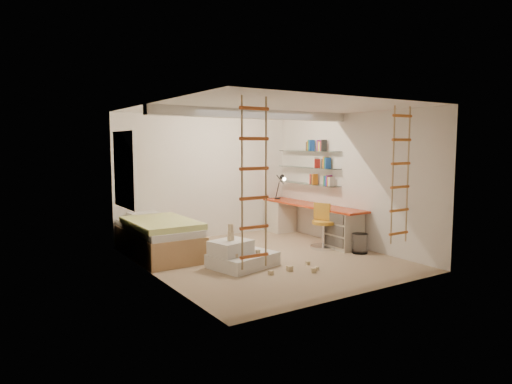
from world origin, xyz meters
TOP-DOWN VIEW (x-y plane):
  - floor at (0.00, 0.00)m, footprint 4.50×4.50m
  - ceiling_beam at (0.00, 0.30)m, footprint 4.00×0.18m
  - window_frame at (-1.97, 1.50)m, footprint 0.06×1.15m
  - window_blind at (-1.93, 1.50)m, footprint 0.02×1.00m
  - rope_ladder_left at (-1.35, -1.75)m, footprint 0.41×0.04m
  - rope_ladder_right at (1.35, -1.75)m, footprint 0.41×0.04m
  - waste_bin at (1.69, -0.60)m, footprint 0.29×0.29m
  - desk at (1.72, 0.86)m, footprint 0.56×2.80m
  - shelves at (1.87, 1.13)m, footprint 0.25×1.80m
  - bed at (-1.48, 1.23)m, footprint 1.02×2.00m
  - task_lamp at (1.67, 1.82)m, footprint 0.14×0.36m
  - swivel_chair at (1.40, 0.07)m, footprint 0.66×0.66m
  - play_platform at (-0.64, -0.20)m, footprint 1.15×0.99m
  - toy_blocks at (-0.32, -0.56)m, footprint 1.27×1.09m
  - books at (1.87, 1.13)m, footprint 0.14×0.64m

SIDE VIEW (x-z plane):
  - floor at x=0.00m, z-range 0.00..0.00m
  - play_platform at x=-0.64m, z-range -0.05..0.39m
  - waste_bin at x=1.69m, z-range 0.00..0.36m
  - toy_blocks at x=-0.32m, z-range -0.12..0.60m
  - swivel_chair at x=1.40m, z-range -0.11..0.76m
  - bed at x=-1.48m, z-range -0.02..0.67m
  - desk at x=1.72m, z-range 0.03..0.78m
  - task_lamp at x=1.67m, z-range 0.85..1.42m
  - shelves at x=1.87m, z-range 1.14..1.86m
  - rope_ladder_left at x=-1.35m, z-range 0.45..2.58m
  - rope_ladder_right at x=1.35m, z-range 0.45..2.58m
  - window_frame at x=-1.97m, z-range 0.88..2.23m
  - window_blind at x=-1.93m, z-range 0.95..2.15m
  - books at x=1.87m, z-range 1.16..2.08m
  - ceiling_beam at x=0.00m, z-range 2.44..2.60m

